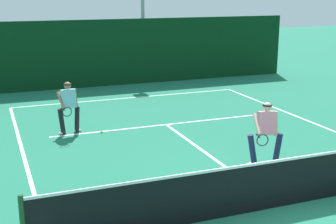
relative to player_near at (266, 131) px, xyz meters
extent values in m
plane|color=#207354|center=(-0.97, -2.13, -0.90)|extent=(80.00, 80.00, 0.00)
cube|color=white|center=(-0.97, 8.59, -0.90)|extent=(9.25, 0.10, 0.01)
cube|color=white|center=(-0.97, 4.36, -0.90)|extent=(7.54, 0.10, 0.01)
cube|color=white|center=(-0.97, 1.07, -0.90)|extent=(0.10, 6.40, 0.01)
cube|color=black|center=(-0.97, -2.13, -0.41)|extent=(9.97, 0.02, 0.98)
cube|color=white|center=(-0.97, -2.13, 0.11)|extent=(9.97, 0.03, 0.05)
cylinder|color=#1E234C|center=(0.32, -0.07, -0.49)|extent=(0.27, 0.20, 0.83)
cylinder|color=#1E234C|center=(-0.31, 0.09, -0.49)|extent=(0.32, 0.21, 0.83)
ellipsoid|color=white|center=(0.32, -0.07, -0.86)|extent=(0.28, 0.17, 0.09)
ellipsoid|color=white|center=(-0.31, 0.09, -0.86)|extent=(0.28, 0.17, 0.09)
cube|color=pink|center=(0.01, 0.01, 0.21)|extent=(0.49, 0.40, 0.60)
cylinder|color=beige|center=(0.24, -0.05, 0.18)|extent=(0.16, 0.13, 0.63)
cylinder|color=beige|center=(-0.22, 0.06, 0.18)|extent=(0.23, 0.57, 0.46)
sphere|color=beige|center=(0.01, 0.01, 0.62)|extent=(0.22, 0.22, 0.22)
cylinder|color=black|center=(0.01, 0.01, 0.66)|extent=(0.29, 0.29, 0.04)
cylinder|color=black|center=(-0.33, -0.17, -0.04)|extent=(0.09, 0.26, 0.03)
torus|color=black|center=(-0.41, -0.50, -0.04)|extent=(0.29, 0.09, 0.29)
cylinder|color=black|center=(-3.83, 4.60, -0.50)|extent=(0.22, 0.18, 0.82)
cylinder|color=black|center=(-4.32, 4.50, -0.50)|extent=(0.25, 0.19, 0.82)
ellipsoid|color=white|center=(-3.83, 4.60, -0.86)|extent=(0.28, 0.16, 0.09)
ellipsoid|color=white|center=(-4.32, 4.50, -0.86)|extent=(0.28, 0.16, 0.09)
cube|color=#8CCCE0|center=(-4.08, 4.55, 0.19)|extent=(0.46, 0.35, 0.58)
cylinder|color=#9E704C|center=(-3.85, 4.60, 0.17)|extent=(0.15, 0.12, 0.62)
cylinder|color=#9E704C|center=(-4.30, 4.50, 0.17)|extent=(0.20, 0.53, 0.49)
sphere|color=#9E704C|center=(-4.08, 4.55, 0.60)|extent=(0.22, 0.22, 0.22)
cylinder|color=black|center=(-4.08, 4.55, 0.64)|extent=(0.28, 0.28, 0.04)
cylinder|color=black|center=(-4.30, 4.25, -0.05)|extent=(0.08, 0.26, 0.03)
torus|color=black|center=(-4.23, 3.92, -0.05)|extent=(0.29, 0.08, 0.29)
sphere|color=#D1E033|center=(-3.16, 4.22, -0.87)|extent=(0.07, 0.07, 0.07)
cube|color=black|center=(-0.97, 11.43, 0.61)|extent=(17.97, 0.12, 3.01)
cylinder|color=#9EA39E|center=(1.24, 13.31, 2.34)|extent=(0.18, 0.18, 6.48)
camera|label=1|loc=(-6.33, -9.55, 3.39)|focal=50.57mm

